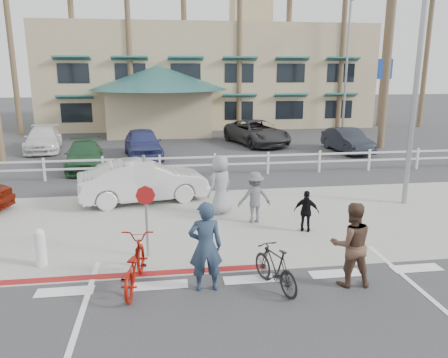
{
  "coord_description": "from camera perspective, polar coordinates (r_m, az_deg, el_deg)",
  "views": [
    {
      "loc": [
        -1.83,
        -8.15,
        4.58
      ],
      "look_at": [
        -0.12,
        3.96,
        1.5
      ],
      "focal_mm": 35.0,
      "sensor_mm": 36.0,
      "label": 1
    }
  ],
  "objects": [
    {
      "name": "streetlight_1",
      "position": [
        35.0,
        15.71,
        13.92
      ],
      "size": [
        0.6,
        2.0,
        9.5
      ],
      "primitive_type": null,
      "color": "gray",
      "rests_on": "ground"
    },
    {
      "name": "lot_car_2",
      "position": [
        23.63,
        -10.55,
        4.62
      ],
      "size": [
        2.38,
        4.7,
        1.53
      ],
      "primitive_type": "imported",
      "rotation": [
        0.0,
        0.0,
        0.13
      ],
      "color": "navy",
      "rests_on": "ground"
    },
    {
      "name": "parking_lot",
      "position": [
        26.61,
        -3.99,
        4.21
      ],
      "size": [
        50.0,
        16.0,
        0.01
      ],
      "primitive_type": "cube",
      "color": "#333335",
      "rests_on": "ground"
    },
    {
      "name": "palm_11",
      "position": [
        27.46,
        20.97,
        18.32
      ],
      "size": [
        4.0,
        4.0,
        14.0
      ],
      "primitive_type": null,
      "color": "#133216",
      "rests_on": "ground"
    },
    {
      "name": "cross_street",
      "position": [
        17.37,
        -1.7,
        -1.14
      ],
      "size": [
        40.0,
        5.0,
        0.01
      ],
      "primitive_type": "cube",
      "color": "#333335",
      "rests_on": "ground"
    },
    {
      "name": "palm_7",
      "position": [
        36.0,
        15.3,
        17.52
      ],
      "size": [
        4.0,
        4.0,
        14.0
      ],
      "primitive_type": null,
      "color": "#133216",
      "rests_on": "ground"
    },
    {
      "name": "palm_4",
      "position": [
        34.33,
        -5.24,
        18.97
      ],
      "size": [
        4.0,
        4.0,
        15.0
      ],
      "primitive_type": null,
      "color": "#133216",
      "rests_on": "ground"
    },
    {
      "name": "palm_6",
      "position": [
        35.75,
        8.5,
        20.29
      ],
      "size": [
        4.0,
        4.0,
        17.0
      ],
      "primitive_type": null,
      "color": "#133216",
      "rests_on": "ground"
    },
    {
      "name": "palm_1",
      "position": [
        34.73,
        -26.13,
        15.94
      ],
      "size": [
        4.0,
        4.0,
        13.0
      ],
      "primitive_type": null,
      "color": "#133216",
      "rests_on": "ground"
    },
    {
      "name": "lot_car_5",
      "position": [
        27.4,
        4.29,
        6.07
      ],
      "size": [
        3.83,
        5.88,
        1.51
      ],
      "primitive_type": "imported",
      "rotation": [
        0.0,
        0.0,
        0.26
      ],
      "color": "#2D2D2F",
      "rests_on": "ground"
    },
    {
      "name": "palm_8",
      "position": [
        38.64,
        20.47,
        17.63
      ],
      "size": [
        4.0,
        4.0,
        15.0
      ],
      "primitive_type": null,
      "color": "#133216",
      "rests_on": "ground"
    },
    {
      "name": "rider_red",
      "position": [
        9.23,
        -2.43,
        -8.82
      ],
      "size": [
        0.72,
        0.48,
        1.97
      ],
      "primitive_type": "imported",
      "rotation": [
        0.0,
        0.0,
        3.16
      ],
      "color": "#243349",
      "rests_on": "ground"
    },
    {
      "name": "lot_car_1",
      "position": [
        21.57,
        -17.71,
        2.89
      ],
      "size": [
        2.33,
        4.48,
        1.24
      ],
      "primitive_type": "imported",
      "rotation": [
        0.0,
        0.0,
        0.14
      ],
      "color": "#1F4B2A",
      "rests_on": "ground"
    },
    {
      "name": "streetlight_0",
      "position": [
        15.99,
        23.97,
        12.67
      ],
      "size": [
        0.6,
        2.0,
        9.0
      ],
      "primitive_type": null,
      "color": "gray",
      "rests_on": "ground"
    },
    {
      "name": "sign_post",
      "position": [
        10.83,
        -10.19,
        -2.9
      ],
      "size": [
        0.5,
        0.1,
        2.9
      ],
      "primitive_type": null,
      "color": "gray",
      "rests_on": "ground"
    },
    {
      "name": "curb_red",
      "position": [
        10.48,
        -13.93,
        -12.18
      ],
      "size": [
        7.0,
        0.25,
        0.02
      ],
      "primitive_type": "cube",
      "color": "maroon",
      "rests_on": "ground"
    },
    {
      "name": "lot_car_4",
      "position": [
        27.28,
        -22.54,
        4.82
      ],
      "size": [
        2.56,
        4.83,
        1.33
      ],
      "primitive_type": "imported",
      "rotation": [
        0.0,
        0.0,
        0.16
      ],
      "color": "silver",
      "rests_on": "ground"
    },
    {
      "name": "lot_car_3",
      "position": [
        25.77,
        15.8,
        4.88
      ],
      "size": [
        1.72,
        4.15,
        1.34
      ],
      "primitive_type": "imported",
      "rotation": [
        0.0,
        0.0,
        0.07
      ],
      "color": "black",
      "rests_on": "ground"
    },
    {
      "name": "rider_black",
      "position": [
        9.84,
        16.28,
        -8.19
      ],
      "size": [
        0.97,
        0.79,
        1.88
      ],
      "primitive_type": "imported",
      "rotation": [
        0.0,
        0.0,
        3.05
      ],
      "color": "brown",
      "rests_on": "ground"
    },
    {
      "name": "sidewalk_plaza",
      "position": [
        13.58,
        0.18,
        -5.55
      ],
      "size": [
        22.0,
        7.0,
        0.01
      ],
      "primitive_type": "cube",
      "color": "gray",
      "rests_on": "ground"
    },
    {
      "name": "palm_9",
      "position": [
        39.2,
        25.07,
        15.68
      ],
      "size": [
        4.0,
        4.0,
        13.0
      ],
      "primitive_type": null,
      "color": "#133216",
      "rests_on": "ground"
    },
    {
      "name": "ground",
      "position": [
        9.53,
        4.19,
        -14.64
      ],
      "size": [
        140.0,
        140.0,
        0.0
      ],
      "primitive_type": "plane",
      "color": "#333335"
    },
    {
      "name": "car_white_sedan",
      "position": [
        15.69,
        -10.44,
        -0.27
      ],
      "size": [
        4.71,
        2.41,
        1.48
      ],
      "primitive_type": "imported",
      "rotation": [
        0.0,
        0.0,
        1.77
      ],
      "color": "silver",
      "rests_on": "ground"
    },
    {
      "name": "info_sign",
      "position": [
        34.1,
        19.97,
        10.32
      ],
      "size": [
        1.2,
        0.16,
        5.6
      ],
      "primitive_type": null,
      "color": "navy",
      "rests_on": "ground"
    },
    {
      "name": "pedestrian_b",
      "position": [
        14.04,
        -0.47,
        -0.77
      ],
      "size": [
        1.12,
        1.08,
        1.94
      ],
      "primitive_type": "imported",
      "rotation": [
        0.0,
        0.0,
        3.83
      ],
      "color": "gray",
      "rests_on": "ground"
    },
    {
      "name": "palm_2",
      "position": [
        34.87,
        -19.28,
        19.03
      ],
      "size": [
        4.0,
        4.0,
        16.0
      ],
      "primitive_type": null,
      "color": "#133216",
      "rests_on": "ground"
    },
    {
      "name": "bollard_0",
      "position": [
        11.35,
        -22.84,
        -8.25
      ],
      "size": [
        0.26,
        0.26,
        0.95
      ],
      "primitive_type": null,
      "color": "silver",
      "rests_on": "ground"
    },
    {
      "name": "bike_red",
      "position": [
        9.71,
        -11.65,
        -10.8
      ],
      "size": [
        0.95,
        2.11,
        1.07
      ],
      "primitive_type": "imported",
      "rotation": [
        0.0,
        0.0,
        3.02
      ],
      "color": "maroon",
      "rests_on": "ground"
    },
    {
      "name": "rail_fence",
      "position": [
        19.24,
        -0.9,
        1.89
      ],
      "size": [
        29.4,
        0.16,
        1.0
      ],
      "primitive_type": null,
      "color": "silver",
      "rests_on": "ground"
    },
    {
      "name": "pedestrian_a",
      "position": [
        13.32,
        4.01,
        -2.41
      ],
      "size": [
        1.06,
        0.65,
        1.59
      ],
      "primitive_type": "imported",
      "rotation": [
        0.0,
        0.0,
        3.2
      ],
      "color": "#595A5F",
      "rests_on": "ground"
    },
    {
      "name": "palm_3",
      "position": [
        33.31,
        -12.37,
        18.0
      ],
      "size": [
        4.0,
        4.0,
        14.0
      ],
      "primitive_type": null,
      "color": "#133216",
      "rests_on": "ground"
    },
    {
      "name": "building",
      "position": [
        39.35,
        -2.54,
        15.69
      ],
      "size": [
        28.0,
        16.0,
        11.3
      ],
      "primitive_type": null,
      "color": "tan",
      "rests_on": "ground"
    },
    {
      "name": "bike_black",
      "position": [
        9.54,
        6.72,
        -11.41
      ],
      "size": [
        0.96,
        1.66,
        0.96
      ],
      "primitive_type": "imported",
      "rotation": [
        0.0,
        0.0,
        3.48
      ],
      "color": "black",
      "rests_on": "ground"
    },
    {
      "name": "bike_path",
      "position": [
        7.88,
        7.46,
        -21.49
      ],
      "size": [
        12.0,
        16.0,
        0.01
      ],
      "primitive_type": "cube",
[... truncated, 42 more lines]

